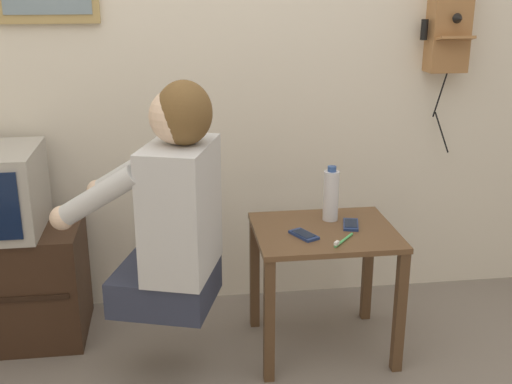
{
  "coord_description": "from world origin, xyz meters",
  "views": [
    {
      "loc": [
        -0.23,
        -1.72,
        1.5
      ],
      "look_at": [
        0.08,
        0.57,
        0.73
      ],
      "focal_mm": 45.0,
      "sensor_mm": 36.0,
      "label": 1
    }
  ],
  "objects_px": {
    "person": "(172,206)",
    "cell_phone_spare": "(351,224)",
    "cell_phone_held": "(304,235)",
    "toothbrush": "(342,241)",
    "wall_phone_antique": "(449,22)",
    "water_bottle": "(331,195)"
  },
  "relations": [
    {
      "from": "person",
      "to": "wall_phone_antique",
      "type": "relative_size",
      "value": 1.01
    },
    {
      "from": "person",
      "to": "cell_phone_held",
      "type": "height_order",
      "value": "person"
    },
    {
      "from": "person",
      "to": "cell_phone_spare",
      "type": "relative_size",
      "value": 6.31
    },
    {
      "from": "cell_phone_spare",
      "to": "water_bottle",
      "type": "relative_size",
      "value": 0.58
    },
    {
      "from": "wall_phone_antique",
      "to": "water_bottle",
      "type": "relative_size",
      "value": 3.63
    },
    {
      "from": "cell_phone_held",
      "to": "cell_phone_spare",
      "type": "height_order",
      "value": "same"
    },
    {
      "from": "cell_phone_spare",
      "to": "toothbrush",
      "type": "bearing_deg",
      "value": -100.97
    },
    {
      "from": "cell_phone_spare",
      "to": "toothbrush",
      "type": "relative_size",
      "value": 1.09
    },
    {
      "from": "toothbrush",
      "to": "water_bottle",
      "type": "bearing_deg",
      "value": -52.88
    },
    {
      "from": "person",
      "to": "cell_phone_spare",
      "type": "bearing_deg",
      "value": -60.57
    },
    {
      "from": "cell_phone_held",
      "to": "toothbrush",
      "type": "relative_size",
      "value": 1.11
    },
    {
      "from": "wall_phone_antique",
      "to": "person",
      "type": "bearing_deg",
      "value": -155.2
    },
    {
      "from": "cell_phone_spare",
      "to": "cell_phone_held",
      "type": "bearing_deg",
      "value": -143.88
    },
    {
      "from": "person",
      "to": "water_bottle",
      "type": "xyz_separation_m",
      "value": [
        0.65,
        0.23,
        -0.07
      ]
    },
    {
      "from": "wall_phone_antique",
      "to": "toothbrush",
      "type": "relative_size",
      "value": 6.82
    },
    {
      "from": "cell_phone_held",
      "to": "water_bottle",
      "type": "relative_size",
      "value": 0.59
    },
    {
      "from": "person",
      "to": "wall_phone_antique",
      "type": "height_order",
      "value": "wall_phone_antique"
    },
    {
      "from": "person",
      "to": "toothbrush",
      "type": "height_order",
      "value": "person"
    },
    {
      "from": "wall_phone_antique",
      "to": "cell_phone_held",
      "type": "bearing_deg",
      "value": -145.49
    },
    {
      "from": "wall_phone_antique",
      "to": "toothbrush",
      "type": "bearing_deg",
      "value": -135.89
    },
    {
      "from": "cell_phone_spare",
      "to": "water_bottle",
      "type": "xyz_separation_m",
      "value": [
        -0.07,
        0.08,
        0.1
      ]
    },
    {
      "from": "cell_phone_held",
      "to": "toothbrush",
      "type": "distance_m",
      "value": 0.16
    }
  ]
}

